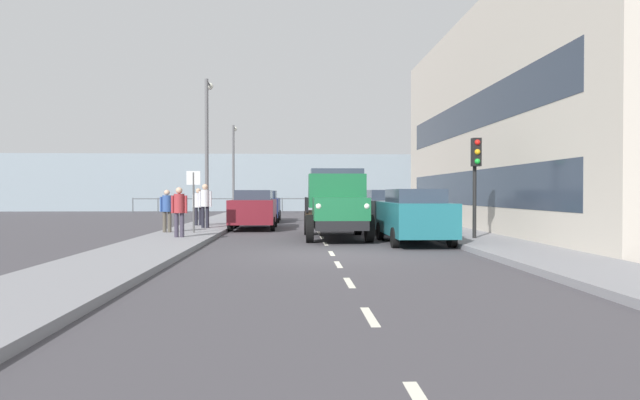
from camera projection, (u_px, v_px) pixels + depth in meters
The scene contains 20 objects.
ground_plane at pixel (317, 230), 23.39m from camera, with size 80.00×80.00×0.00m, color #423F44.
sidewalk_left at pixel (430, 228), 23.62m from camera, with size 2.42×42.75×0.15m, color gray.
sidewalk_right at pixel (202, 228), 23.16m from camera, with size 2.42×42.75×0.15m, color gray.
road_centreline_markings at pixel (319, 232), 22.05m from camera, with size 0.12×37.56×0.01m.
building_terrace at pixel (570, 123), 22.61m from camera, with size 8.84×21.45×9.07m.
sea_horizon at pixel (306, 183), 47.70m from camera, with size 80.00×0.80×5.00m, color #84939E.
seawall_railing at pixel (307, 201), 44.12m from camera, with size 28.08×0.08×1.20m.
truck_vintage_green at pixel (337, 205), 18.74m from camera, with size 2.17×5.64×2.43m.
car_teal_kerbside_near at pixel (413, 215), 17.07m from camera, with size 1.86×4.38×1.72m.
car_grey_kerbside_1 at pixel (385, 210), 22.54m from camera, with size 1.90×4.31×1.72m.
car_maroon_oppositeside_0 at pixel (254, 209), 23.86m from camera, with size 1.95×4.36×1.72m.
car_navy_oppositeside_1 at pixel (262, 205), 30.02m from camera, with size 1.96×4.69×1.72m.
pedestrian_couple_b at pixel (179, 208), 17.71m from camera, with size 0.53×0.34×1.64m.
pedestrian_by_lamp at pixel (167, 207), 19.91m from camera, with size 0.53×0.34×1.57m.
pedestrian_with_bag at pixel (205, 202), 22.39m from camera, with size 0.53×0.34×1.82m.
pedestrian_couple_a at pixel (198, 204), 24.13m from camera, with size 0.53×0.34×1.65m.
traffic_light_near at pixel (476, 166), 17.26m from camera, with size 0.28×0.41×3.20m.
lamp_post_promenade at pixel (207, 139), 24.02m from camera, with size 0.32×1.14×6.49m.
lamp_post_far at pixel (234, 161), 36.58m from camera, with size 0.32×1.14×6.02m.
street_sign at pixel (194, 191), 19.73m from camera, with size 0.50×0.07×2.25m.
Camera 1 is at (0.97, 13.96, 1.61)m, focal length 30.38 mm.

